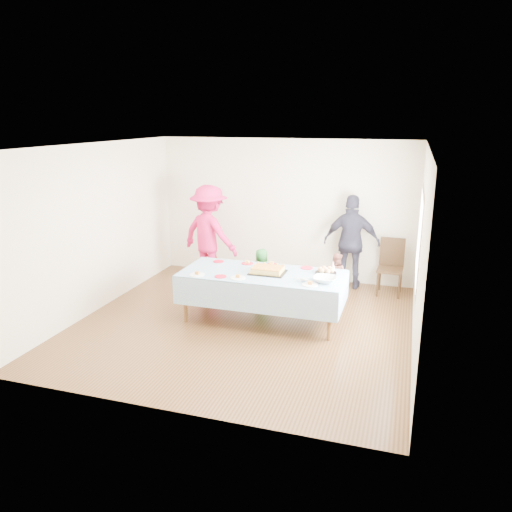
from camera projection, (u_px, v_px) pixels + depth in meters
The scene contains 22 objects.
ground at pixel (244, 323), 7.73m from camera, with size 5.00×5.00×0.00m, color #442B13.
room_walls at pixel (246, 211), 7.24m from camera, with size 5.04×5.04×2.72m.
party_table at pixel (262, 276), 7.66m from camera, with size 2.50×1.10×0.78m.
birthday_cake at pixel (268, 270), 7.63m from camera, with size 0.54×0.41×0.09m.
rolls_tray at pixel (326, 271), 7.61m from camera, with size 0.33×0.33×0.10m.
punch_bowl at pixel (325, 279), 7.20m from camera, with size 0.34×0.34×0.08m, color silver.
party_hat at pixel (333, 266), 7.76m from camera, with size 0.09×0.09×0.15m, color white.
fork_pile at pixel (302, 279), 7.23m from camera, with size 0.24×0.18×0.07m, color white, non-canonical shape.
plate_red_far_a at pixel (218, 261), 8.22m from camera, with size 0.18×0.18×0.01m, color red.
plate_red_far_b at pixel (247, 263), 8.11m from camera, with size 0.19×0.19×0.01m, color red.
plate_red_far_c at pixel (271, 265), 8.04m from camera, with size 0.18×0.18×0.01m, color red.
plate_red_far_d at pixel (307, 268), 7.87m from camera, with size 0.20×0.20×0.01m, color red.
plate_red_near at pixel (221, 276), 7.45m from camera, with size 0.18×0.18×0.01m, color red.
plate_white_left at pixel (197, 275), 7.53m from camera, with size 0.23×0.23×0.01m, color white.
plate_white_mid at pixel (238, 278), 7.39m from camera, with size 0.23×0.23×0.01m, color white.
plate_white_right at pixel (310, 285), 7.09m from camera, with size 0.23×0.23×0.01m, color white.
dining_chair at pixel (391, 263), 8.92m from camera, with size 0.45×0.45×1.00m.
toddler_left at pixel (212, 261), 9.60m from camera, with size 0.30×0.19×0.81m, color red.
toddler_mid at pixel (261, 271), 8.96m from camera, with size 0.40×0.26×0.82m, color #26732E.
toddler_right at pixel (336, 275), 8.82m from camera, with size 0.38×0.30×0.79m, color #AC5F50.
adult_left at pixel (209, 234), 9.44m from camera, with size 1.21×0.70×1.87m, color #E11C60.
adult_right at pixel (352, 242), 9.12m from camera, with size 1.02×0.43×1.74m, color #2D2C3C.
Camera 1 is at (2.32, -6.77, 3.09)m, focal length 35.00 mm.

